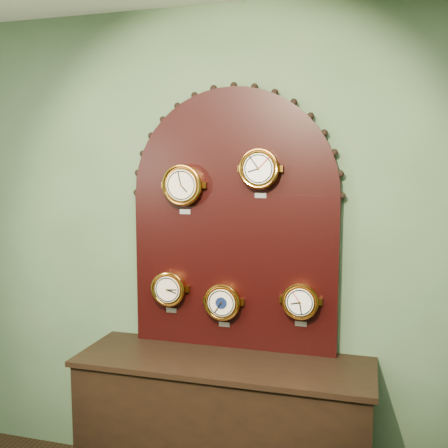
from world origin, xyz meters
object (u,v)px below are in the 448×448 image
(shop_counter, at_px, (223,433))
(roman_clock, at_px, (183,185))
(display_board, at_px, (234,212))
(barometer, at_px, (223,302))
(tide_clock, at_px, (300,301))
(hygrometer, at_px, (169,289))
(arabic_clock, at_px, (260,169))

(shop_counter, height_order, roman_clock, roman_clock)
(display_board, bearing_deg, barometer, -124.44)
(roman_clock, height_order, tide_clock, roman_clock)
(roman_clock, distance_m, barometer, 0.71)
(roman_clock, height_order, barometer, roman_clock)
(display_board, bearing_deg, hygrometer, -170.02)
(arabic_clock, bearing_deg, barometer, 179.97)
(roman_clock, xyz_separation_m, tide_clock, (0.68, 0.00, -0.63))
(roman_clock, relative_size, barometer, 1.09)
(display_board, relative_size, arabic_clock, 5.55)
(arabic_clock, relative_size, tide_clock, 1.08)
(arabic_clock, relative_size, barometer, 1.04)
(roman_clock, bearing_deg, display_board, 13.31)
(roman_clock, relative_size, tide_clock, 1.13)
(display_board, xyz_separation_m, barometer, (-0.05, -0.07, -0.51))
(hygrometer, xyz_separation_m, barometer, (0.33, -0.00, -0.06))
(shop_counter, relative_size, arabic_clock, 5.80)
(arabic_clock, height_order, tide_clock, arabic_clock)
(roman_clock, xyz_separation_m, hygrometer, (-0.09, 0.00, -0.61))
(display_board, bearing_deg, roman_clock, -166.69)
(shop_counter, distance_m, display_board, 1.25)
(tide_clock, bearing_deg, arabic_clock, -179.87)
(shop_counter, relative_size, barometer, 6.01)
(shop_counter, xyz_separation_m, hygrometer, (-0.38, 0.15, 0.77))
(hygrometer, xyz_separation_m, tide_clock, (0.78, 0.00, -0.02))
(display_board, bearing_deg, tide_clock, -9.35)
(shop_counter, xyz_separation_m, roman_clock, (-0.28, 0.15, 1.38))
(arabic_clock, bearing_deg, tide_clock, 0.13)
(display_board, xyz_separation_m, tide_clock, (0.40, -0.07, -0.48))
(shop_counter, xyz_separation_m, arabic_clock, (0.16, 0.15, 1.48))
(shop_counter, distance_m, barometer, 0.73)
(display_board, distance_m, barometer, 0.52)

